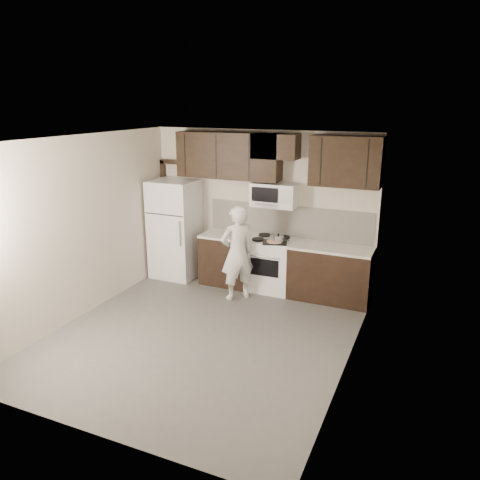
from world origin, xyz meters
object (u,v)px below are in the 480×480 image
Objects in this scene: stove at (271,264)px; microwave at (274,195)px; person at (237,253)px; refrigerator at (175,229)px.

microwave reaches higher than stove.
stove is at bearing -89.90° from microwave.
person reaches higher than stove.
refrigerator is at bearing -174.85° from microwave.
person is at bearing -122.98° from stove.
microwave is 0.42× the size of refrigerator.
microwave reaches higher than refrigerator.
microwave is 2.00m from refrigerator.
stove is 0.52× the size of refrigerator.
person is at bearing -118.31° from microwave.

